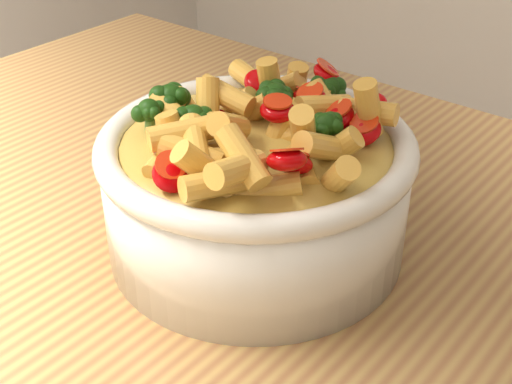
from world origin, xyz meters
The scene contains 2 objects.
serving_bowl centered at (-0.09, 0.05, 0.95)m, with size 0.24×0.24×0.10m.
pasta_salad centered at (-0.09, 0.05, 1.01)m, with size 0.19×0.19×0.04m.
Camera 1 is at (0.20, -0.31, 1.24)m, focal length 50.00 mm.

